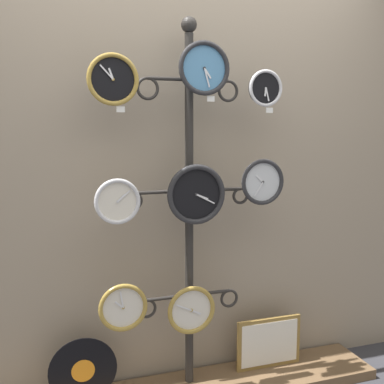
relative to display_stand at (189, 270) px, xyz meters
name	(u,v)px	position (x,y,z in m)	size (l,w,h in m)	color
shop_wall	(180,144)	(0.00, 0.16, 0.69)	(4.40, 0.04, 2.80)	gray
display_stand	(189,270)	(0.00, 0.00, 0.00)	(0.70, 0.44, 2.06)	#282623
clock_top_left	(113,79)	(-0.41, -0.09, 1.01)	(0.25, 0.04, 0.25)	black
clock_top_center	(204,68)	(0.05, -0.10, 1.08)	(0.27, 0.04, 0.27)	#4C84B2
clock_top_right	(265,88)	(0.41, -0.07, 0.99)	(0.20, 0.04, 0.20)	black
clock_middle_left	(117,201)	(-0.40, -0.09, 0.42)	(0.23, 0.04, 0.23)	silver
clock_middle_center	(196,194)	(0.01, -0.09, 0.43)	(0.32, 0.04, 0.32)	black
clock_middle_right	(262,182)	(0.39, -0.09, 0.49)	(0.25, 0.04, 0.25)	silver
clock_bottom_left	(123,307)	(-0.39, -0.11, -0.12)	(0.25, 0.04, 0.25)	silver
clock_bottom_center	(191,310)	(-0.03, -0.11, -0.18)	(0.26, 0.04, 0.26)	silver
vinyl_record	(83,371)	(-0.59, -0.02, -0.48)	(0.35, 0.01, 0.35)	black
picture_frame	(269,343)	(0.50, 0.00, -0.50)	(0.41, 0.02, 0.31)	olive
price_tag_upper	(121,109)	(-0.38, -0.09, 0.87)	(0.04, 0.00, 0.03)	white
price_tag_mid	(211,99)	(0.08, -0.10, 0.93)	(0.04, 0.00, 0.03)	white
price_tag_lower	(269,110)	(0.43, -0.08, 0.87)	(0.04, 0.00, 0.03)	white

